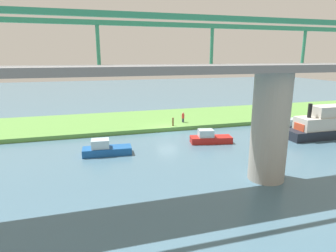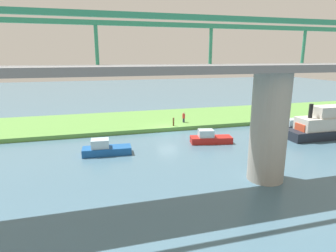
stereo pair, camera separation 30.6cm
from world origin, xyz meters
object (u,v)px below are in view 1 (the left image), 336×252
object	(u,v)px
pontoon_yellow	(106,149)
skiff_small	(322,125)
mooring_post	(173,122)
motorboat_red	(210,138)
riverboat_paddlewheel	(293,126)
bridge_pylon	(270,127)
person_on_bank	(183,117)

from	to	relation	value
pontoon_yellow	skiff_small	bearing A→B (deg)	177.72
mooring_post	skiff_small	world-z (taller)	skiff_small
pontoon_yellow	motorboat_red	size ratio (longest dim) A/B	1.01
motorboat_red	riverboat_paddlewheel	bearing A→B (deg)	-170.82
motorboat_red	riverboat_paddlewheel	world-z (taller)	riverboat_paddlewheel
bridge_pylon	skiff_small	xyz separation A→B (m)	(-12.85, -8.10, -2.55)
bridge_pylon	mooring_post	xyz separation A→B (m)	(2.37, -16.34, -3.02)
skiff_small	pontoon_yellow	size ratio (longest dim) A/B	1.70
skiff_small	motorboat_red	bearing A→B (deg)	-7.42
bridge_pylon	motorboat_red	world-z (taller)	bridge_pylon
person_on_bank	mooring_post	size ratio (longest dim) A/B	1.33
skiff_small	pontoon_yellow	distance (m)	24.23
mooring_post	pontoon_yellow	xyz separation A→B (m)	(8.97, 7.27, -0.48)
skiff_small	mooring_post	bearing A→B (deg)	-28.43
bridge_pylon	person_on_bank	world-z (taller)	bridge_pylon
bridge_pylon	mooring_post	size ratio (longest dim) A/B	7.77
motorboat_red	riverboat_paddlewheel	xyz separation A→B (m)	(-12.35, -2.00, 0.01)
skiff_small	motorboat_red	distance (m)	13.23
person_on_bank	skiff_small	distance (m)	16.51
bridge_pylon	pontoon_yellow	world-z (taller)	bridge_pylon
person_on_bank	mooring_post	xyz separation A→B (m)	(1.87, 1.49, -0.18)
person_on_bank	mooring_post	bearing A→B (deg)	38.54
motorboat_red	riverboat_paddlewheel	distance (m)	12.51
bridge_pylon	motorboat_red	distance (m)	10.42
bridge_pylon	riverboat_paddlewheel	size ratio (longest dim) A/B	1.77
person_on_bank	riverboat_paddlewheel	bearing A→B (deg)	154.43
pontoon_yellow	mooring_post	bearing A→B (deg)	-140.97
bridge_pylon	pontoon_yellow	xyz separation A→B (m)	(11.34, -9.06, -3.50)
pontoon_yellow	bridge_pylon	bearing A→B (deg)	141.37
mooring_post	riverboat_paddlewheel	xyz separation A→B (m)	(-14.48, 4.54, -0.48)
mooring_post	riverboat_paddlewheel	world-z (taller)	mooring_post
bridge_pylon	riverboat_paddlewheel	bearing A→B (deg)	-135.76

